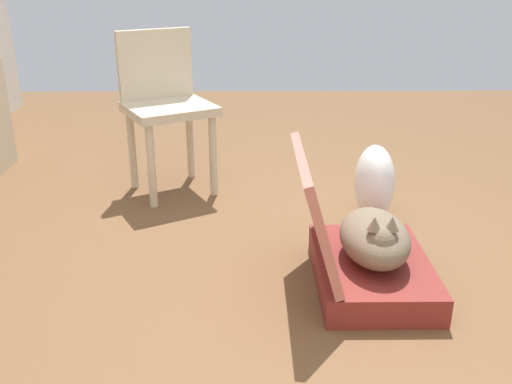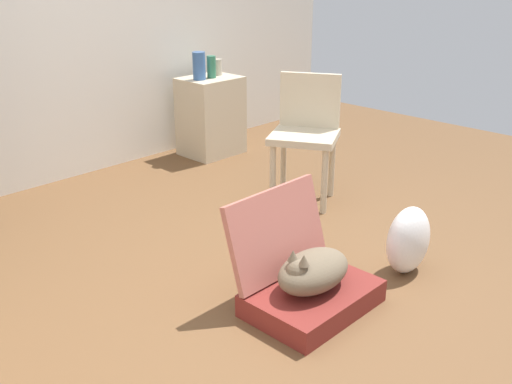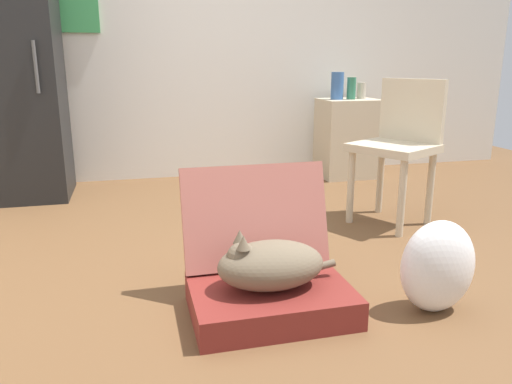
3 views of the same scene
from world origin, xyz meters
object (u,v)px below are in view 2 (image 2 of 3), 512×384
Objects in this scene: side_table at (211,116)px; vase_round at (211,67)px; suitcase_base at (312,298)px; vase_tall at (199,66)px; vase_short at (218,67)px; chair at (306,131)px; cat at (312,271)px; plastic_bag_white at (408,240)px.

vase_round reaches higher than side_table.
vase_tall is at bearing 61.40° from suitcase_base.
vase_short is 1.42m from chair.
side_table is (1.38, 2.30, 0.29)m from suitcase_base.
vase_short is at bearing 57.07° from cat.
side_table is at bearing 90.00° from vase_round.
vase_round is at bearing -7.63° from vase_tall.
vase_short reaches higher than side_table.
vase_short reaches higher than suitcase_base.
vase_short reaches higher than plastic_bag_white.
side_table is 0.48m from vase_tall.
chair is at bearing 41.45° from suitcase_base.
side_table is 0.44m from vase_round.
cat is 1.54m from chair.
side_table is 4.93× the size of vase_short.
plastic_bag_white is 0.57× the size of side_table.
chair reaches higher than vase_short.
chair reaches higher than suitcase_base.
vase_round reaches higher than cat.
cat is at bearing 168.49° from plastic_bag_white.
suitcase_base is 2.72m from vase_tall.
vase_round is at bearing -155.71° from vase_short.
cat is (-0.01, 0.00, 0.16)m from suitcase_base.
vase_round is at bearing 58.85° from suitcase_base.
chair reaches higher than plastic_bag_white.
vase_short is at bearing 9.02° from vase_tall.
vase_tall is 1.66× the size of vase_short.
vase_tall reaches higher than side_table.
vase_round is (1.38, 2.28, 0.73)m from suitcase_base.
plastic_bag_white is 2.55m from side_table.
side_table is 0.44m from vase_short.
cat is 2.21× the size of vase_tall.
suitcase_base is at bearing -120.87° from side_table.
vase_short is 0.15× the size of chair.
cat is 2.73m from vase_round.
vase_tall is at bearing 172.37° from vase_round.
plastic_bag_white is at bearing -11.51° from cat.
chair is (1.13, 0.99, 0.30)m from cat.
suitcase_base is at bearing 168.37° from plastic_bag_white.
vase_short is at bearing 135.63° from chair.
suitcase_base is 0.70m from plastic_bag_white.
vase_round is at bearing -90.00° from side_table.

